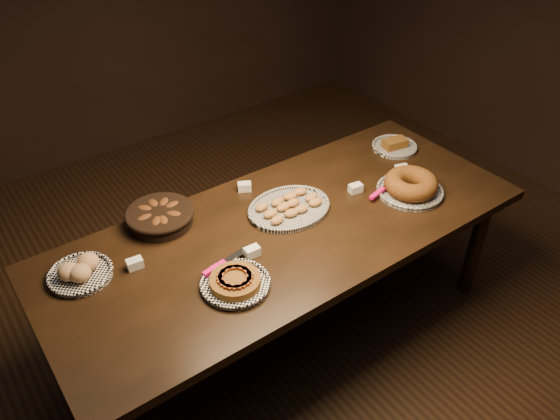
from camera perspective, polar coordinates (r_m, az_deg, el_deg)
ground at (r=3.18m, az=0.72°, el=-12.30°), size 5.00×5.00×0.00m
buffet_table at (r=2.71m, az=0.83°, el=-2.86°), size 2.40×1.00×0.75m
apple_tart_plate at (r=2.34m, az=-4.72°, el=-7.50°), size 0.33×0.32×0.06m
madeleine_platter at (r=2.75m, az=0.96°, el=0.30°), size 0.44×0.36×0.05m
bundt_cake_plate at (r=2.94m, az=13.48°, el=2.48°), size 0.42×0.37×0.11m
croissant_basket at (r=2.71m, az=-12.44°, el=-0.56°), size 0.34×0.34×0.08m
bread_roll_plate at (r=2.52m, az=-20.21°, el=-6.05°), size 0.28×0.28×0.09m
loaf_plate at (r=3.33m, az=11.88°, el=6.57°), size 0.27×0.27×0.06m
tent_cards at (r=2.73m, az=0.50°, el=0.17°), size 1.60×0.52×0.04m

